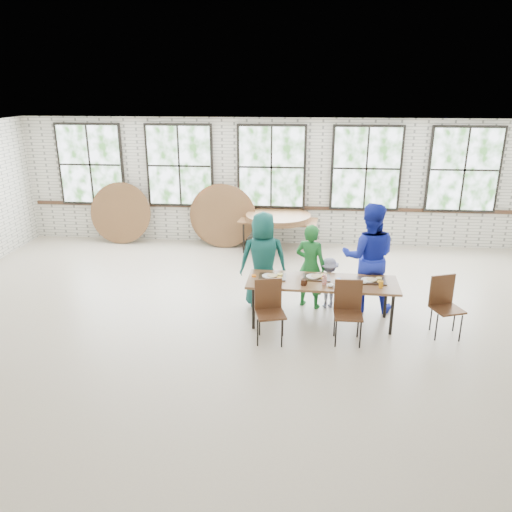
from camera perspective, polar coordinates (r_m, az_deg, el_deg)
The scene contains 13 objects.
room at distance 11.92m, azimuth 1.77°, elevation 9.91°, with size 12.00×12.00×12.00m.
dining_table at distance 8.08m, azimuth 7.56°, elevation -3.20°, with size 2.43×0.88×0.74m.
chair_near_left at distance 7.59m, azimuth 1.53°, elevation -5.63°, with size 0.51×0.50×0.95m.
chair_near_right at distance 7.69m, azimuth 10.46°, elevation -5.63°, with size 0.42×0.41×0.95m.
chair_spare at distance 8.27m, azimuth 20.73°, elevation -4.78°, with size 0.53×0.52×0.95m.
adult_teal at distance 8.64m, azimuth 0.84°, elevation -0.43°, with size 0.82×0.54×1.69m, color #175759.
adult_green at distance 8.66m, azimuth 6.23°, elevation -1.17°, with size 0.55×0.36×1.50m, color #1C692A.
toddler at distance 8.78m, azimuth 8.29°, elevation -3.04°, with size 0.59×0.34×0.91m, color #161644.
adult_blue at distance 8.67m, azimuth 12.75°, elevation -0.15°, with size 0.92×0.71×1.88m, color #1826AC.
storage_table at distance 11.61m, azimuth 2.54°, elevation 3.88°, with size 1.86×0.91×0.74m.
tabletop_clutter at distance 8.03m, azimuth 8.48°, elevation -2.80°, with size 2.03×0.61×0.11m.
round_tops_stacked at distance 11.58m, azimuth 2.55°, elevation 4.45°, with size 1.50×1.50×0.13m.
round_tops_leaning at distance 12.16m, azimuth -7.77°, elevation 4.66°, with size 4.08×0.45×1.48m.
Camera 1 is at (0.70, -7.31, 3.73)m, focal length 35.00 mm.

